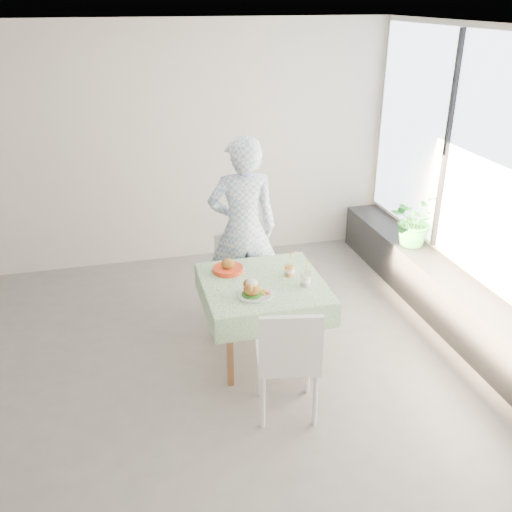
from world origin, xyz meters
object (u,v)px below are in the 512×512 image
object	(u,v)px
cafe_table	(263,310)
main_dish	(254,291)
chair_far	(241,292)
juice_cup_orange	(289,269)
diner	(243,229)
potted_plant	(413,219)
chair_near	(287,379)

from	to	relation	value
cafe_table	main_dish	xyz separation A→B (m)	(-0.14, -0.24, 0.33)
main_dish	cafe_table	bearing A→B (deg)	59.13
cafe_table	chair_far	world-z (taller)	chair_far
main_dish	juice_cup_orange	world-z (taller)	juice_cup_orange
cafe_table	juice_cup_orange	size ratio (longest dim) A/B	3.95
chair_far	juice_cup_orange	distance (m)	0.91
diner	potted_plant	xyz separation A→B (m)	(1.94, 0.15, -0.14)
chair_far	cafe_table	bearing A→B (deg)	-87.40
main_dish	potted_plant	world-z (taller)	potted_plant
potted_plant	juice_cup_orange	bearing A→B (deg)	-152.86
chair_near	diner	size ratio (longest dim) A/B	0.53
cafe_table	potted_plant	distance (m)	2.18
cafe_table	diner	bearing A→B (deg)	89.53
diner	juice_cup_orange	bearing A→B (deg)	113.23
potted_plant	chair_near	bearing A→B (deg)	-138.63
diner	potted_plant	bearing A→B (deg)	-171.65
chair_near	potted_plant	xyz separation A→B (m)	(1.97, 1.74, 0.49)
main_dish	juice_cup_orange	xyz separation A→B (m)	(0.40, 0.29, 0.01)
main_dish	chair_near	bearing A→B (deg)	-78.70
diner	main_dish	distance (m)	1.03
cafe_table	chair_far	distance (m)	0.76
diner	cafe_table	bearing A→B (deg)	93.60
main_dish	diner	bearing A→B (deg)	81.74
chair_far	potted_plant	size ratio (longest dim) A/B	1.48
chair_near	juice_cup_orange	bearing A→B (deg)	72.02
cafe_table	diner	size ratio (longest dim) A/B	0.56
cafe_table	diner	distance (m)	0.91
cafe_table	diner	xyz separation A→B (m)	(0.01, 0.78, 0.47)
potted_plant	main_dish	bearing A→B (deg)	-150.92
chair_near	potted_plant	distance (m)	2.67
juice_cup_orange	potted_plant	xyz separation A→B (m)	(1.69, 0.87, -0.01)
cafe_table	chair_near	world-z (taller)	chair_near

